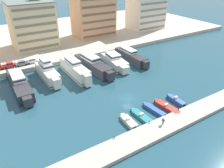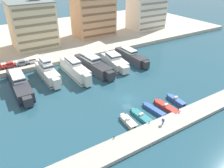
% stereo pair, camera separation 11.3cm
% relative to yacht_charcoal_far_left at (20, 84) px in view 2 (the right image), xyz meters
% --- Properties ---
extents(ground_plane, '(400.00, 400.00, 0.00)m').
position_rel_yacht_charcoal_far_left_xyz_m(ground_plane, '(24.11, -21.46, -1.85)').
color(ground_plane, '#234C5B').
extents(quay_promenade, '(180.00, 70.00, 1.65)m').
position_rel_yacht_charcoal_far_left_xyz_m(quay_promenade, '(24.11, 45.69, -1.03)').
color(quay_promenade, '#BCB29E').
rests_on(quay_promenade, ground).
extents(pier_dock, '(120.00, 5.38, 0.88)m').
position_rel_yacht_charcoal_far_left_xyz_m(pier_dock, '(24.11, -35.89, -1.41)').
color(pier_dock, '#A8A399').
rests_on(pier_dock, ground).
extents(yacht_charcoal_far_left, '(4.60, 22.62, 6.37)m').
position_rel_yacht_charcoal_far_left_xyz_m(yacht_charcoal_far_left, '(0.00, 0.00, 0.00)').
color(yacht_charcoal_far_left, '#333338').
rests_on(yacht_charcoal_far_left, ground).
extents(yacht_ivory_left, '(4.17, 17.00, 8.52)m').
position_rel_yacht_charcoal_far_left_xyz_m(yacht_ivory_left, '(9.21, 2.03, 0.65)').
color(yacht_ivory_left, silver).
rests_on(yacht_ivory_left, ground).
extents(yacht_ivory_mid_left, '(4.26, 19.36, 7.53)m').
position_rel_yacht_charcoal_far_left_xyz_m(yacht_ivory_mid_left, '(17.59, -0.52, 0.59)').
color(yacht_ivory_mid_left, silver).
rests_on(yacht_ivory_mid_left, ground).
extents(yacht_charcoal_center_left, '(6.15, 21.65, 6.99)m').
position_rel_yacht_charcoal_far_left_xyz_m(yacht_charcoal_center_left, '(24.77, 0.40, 0.26)').
color(yacht_charcoal_center_left, '#333338').
rests_on(yacht_charcoal_center_left, ground).
extents(yacht_ivory_center, '(6.29, 16.81, 6.25)m').
position_rel_yacht_charcoal_far_left_xyz_m(yacht_ivory_center, '(33.20, -0.53, -0.05)').
color(yacht_ivory_center, silver).
rests_on(yacht_ivory_center, ground).
extents(yacht_charcoal_center_right, '(3.92, 19.16, 6.33)m').
position_rel_yacht_charcoal_far_left_xyz_m(yacht_charcoal_center_right, '(41.09, 0.27, 0.01)').
color(yacht_charcoal_center_right, '#333338').
rests_on(yacht_charcoal_center_right, ground).
extents(motorboat_cream_far_left, '(2.14, 6.01, 1.45)m').
position_rel_yacht_charcoal_far_left_xyz_m(motorboat_cream_far_left, '(18.22, -30.08, -1.34)').
color(motorboat_cream_far_left, beige).
rests_on(motorboat_cream_far_left, ground).
extents(motorboat_teal_left, '(2.18, 7.76, 1.21)m').
position_rel_yacht_charcoal_far_left_xyz_m(motorboat_teal_left, '(22.20, -30.23, -1.47)').
color(motorboat_teal_left, teal).
rests_on(motorboat_teal_left, ground).
extents(motorboat_blue_mid_left, '(2.21, 7.37, 0.89)m').
position_rel_yacht_charcoal_far_left_xyz_m(motorboat_blue_mid_left, '(26.54, -29.70, -1.41)').
color(motorboat_blue_mid_left, '#33569E').
rests_on(motorboat_blue_mid_left, ground).
extents(motorboat_red_center_left, '(2.45, 8.10, 1.33)m').
position_rel_yacht_charcoal_far_left_xyz_m(motorboat_red_center_left, '(30.09, -30.59, -1.38)').
color(motorboat_red_center_left, red).
rests_on(motorboat_red_center_left, ground).
extents(motorboat_blue_center, '(1.77, 6.50, 1.62)m').
position_rel_yacht_charcoal_far_left_xyz_m(motorboat_blue_center, '(34.49, -29.64, -1.30)').
color(motorboat_blue_center, '#33569E').
rests_on(motorboat_blue_center, ground).
extents(car_red_mid_left, '(4.13, 1.98, 1.80)m').
position_rel_yacht_charcoal_far_left_xyz_m(car_red_mid_left, '(-0.16, 14.53, 0.77)').
color(car_red_mid_left, red).
rests_on(car_red_mid_left, quay_promenade).
extents(car_grey_center_left, '(4.13, 1.98, 1.80)m').
position_rel_yacht_charcoal_far_left_xyz_m(car_grey_center_left, '(3.69, 13.97, 0.77)').
color(car_grey_center_left, slate).
rests_on(car_grey_center_left, quay_promenade).
extents(car_white_center, '(4.15, 2.02, 1.80)m').
position_rel_yacht_charcoal_far_left_xyz_m(car_white_center, '(7.39, 14.24, 0.77)').
color(car_white_center, white).
rests_on(car_white_center, quay_promenade).
extents(apartment_block_left, '(17.58, 14.94, 20.50)m').
position_rel_yacht_charcoal_far_left_xyz_m(apartment_block_left, '(13.53, 32.57, 9.11)').
color(apartment_block_left, beige).
rests_on(apartment_block_left, quay_promenade).
extents(apartment_block_mid_left, '(19.06, 13.00, 25.13)m').
position_rel_yacht_charcoal_far_left_xyz_m(apartment_block_mid_left, '(42.78, 33.83, 11.42)').
color(apartment_block_mid_left, tan).
rests_on(apartment_block_mid_left, quay_promenade).
extents(apartment_block_center_left, '(18.93, 12.69, 27.04)m').
position_rel_yacht_charcoal_far_left_xyz_m(apartment_block_center_left, '(73.15, 30.76, 12.38)').
color(apartment_block_center_left, silver).
rests_on(apartment_block_center_left, quay_promenade).
extents(pedestrian_near_edge, '(0.33, 0.66, 1.74)m').
position_rel_yacht_charcoal_far_left_xyz_m(pedestrian_near_edge, '(23.97, -35.45, 0.06)').
color(pedestrian_near_edge, '#4C515B').
rests_on(pedestrian_near_edge, pier_dock).
extents(bollard_west, '(0.20, 0.20, 0.61)m').
position_rel_yacht_charcoal_far_left_xyz_m(bollard_west, '(12.10, -33.45, -0.65)').
color(bollard_west, '#2D2D33').
rests_on(bollard_west, pier_dock).
extents(bollard_west_mid, '(0.20, 0.20, 0.61)m').
position_rel_yacht_charcoal_far_left_xyz_m(bollard_west_mid, '(21.65, -33.45, -0.65)').
color(bollard_west_mid, '#2D2D33').
rests_on(bollard_west_mid, pier_dock).
extents(bollard_east_mid, '(0.20, 0.20, 0.61)m').
position_rel_yacht_charcoal_far_left_xyz_m(bollard_east_mid, '(31.20, -33.45, -0.65)').
color(bollard_east_mid, '#2D2D33').
rests_on(bollard_east_mid, pier_dock).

